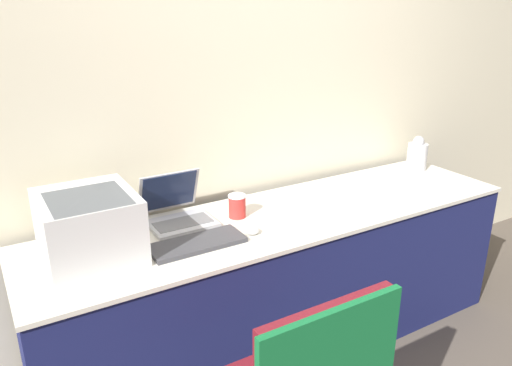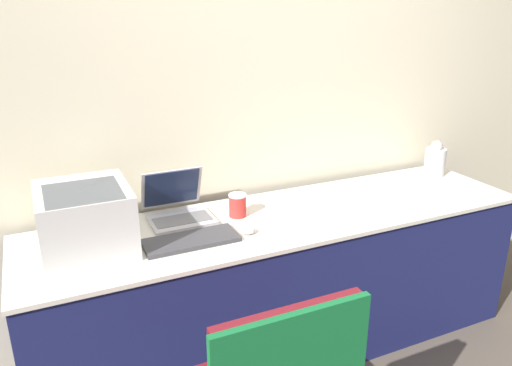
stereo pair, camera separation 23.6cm
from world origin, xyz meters
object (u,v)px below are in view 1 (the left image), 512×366
object	(u,v)px
metal_pitcher	(417,155)
coffee_cup	(237,206)
laptop_left	(177,211)
mouse	(252,231)
printer	(89,225)
external_keyboard	(197,243)

from	to	relation	value
metal_pitcher	coffee_cup	bearing A→B (deg)	-176.60
laptop_left	coffee_cup	size ratio (longest dim) A/B	2.74
mouse	printer	bearing A→B (deg)	167.72
external_keyboard	metal_pitcher	world-z (taller)	metal_pitcher
laptop_left	mouse	bearing A→B (deg)	-52.48
laptop_left	external_keyboard	size ratio (longest dim) A/B	0.75
mouse	coffee_cup	bearing A→B (deg)	80.34
printer	mouse	bearing A→B (deg)	-12.28
mouse	metal_pitcher	xyz separation A→B (m)	(1.36, 0.28, 0.08)
printer	laptop_left	size ratio (longest dim) A/B	1.29
external_keyboard	coffee_cup	xyz separation A→B (m)	(0.30, 0.18, 0.05)
printer	coffee_cup	size ratio (longest dim) A/B	3.53
external_keyboard	mouse	world-z (taller)	mouse
laptop_left	metal_pitcher	xyz separation A→B (m)	(1.59, -0.02, 0.04)
printer	coffee_cup	world-z (taller)	printer
external_keyboard	mouse	bearing A→B (deg)	-5.74
external_keyboard	mouse	size ratio (longest dim) A/B	6.08
laptop_left	printer	bearing A→B (deg)	-159.98
laptop_left	mouse	xyz separation A→B (m)	(0.24, -0.31, -0.03)
printer	external_keyboard	xyz separation A→B (m)	(0.41, -0.12, -0.14)
printer	mouse	distance (m)	0.70
laptop_left	metal_pitcher	size ratio (longest dim) A/B	1.46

